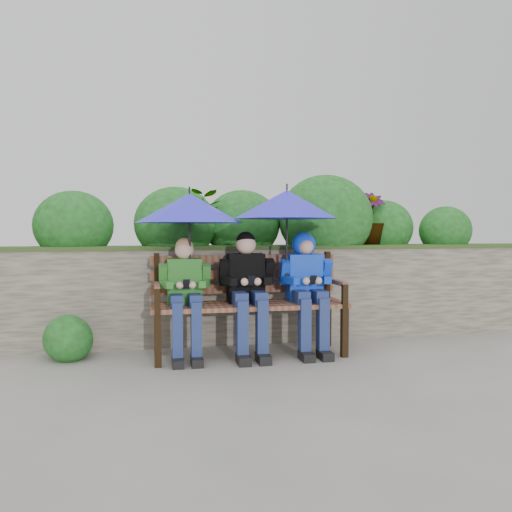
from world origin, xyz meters
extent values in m
plane|color=slate|center=(0.00, 0.00, 0.00)|extent=(60.00, 60.00, 0.00)
cube|color=#5C5851|center=(0.00, 0.75, 0.50)|extent=(8.00, 0.40, 1.00)
cube|color=#22391A|center=(0.00, 0.75, 1.01)|extent=(8.00, 0.42, 0.04)
cube|color=#22391A|center=(0.00, 1.95, 0.48)|extent=(8.00, 2.00, 0.96)
ellipsoid|color=#1D4218|center=(-1.75, 0.93, 1.24)|extent=(0.80, 0.64, 0.72)
ellipsoid|color=#1D4218|center=(-0.71, 0.91, 1.26)|extent=(0.88, 0.70, 0.79)
ellipsoid|color=#1D4218|center=(0.03, 1.03, 1.26)|extent=(0.86, 0.69, 0.77)
ellipsoid|color=#1D4218|center=(0.97, 0.87, 1.33)|extent=(1.09, 0.87, 0.98)
ellipsoid|color=#1D4218|center=(1.75, 1.03, 1.22)|extent=(0.74, 0.59, 0.66)
ellipsoid|color=#1D4218|center=(2.45, 0.84, 1.19)|extent=(0.64, 0.51, 0.57)
sphere|color=#DE98C6|center=(-1.64, 0.85, 1.15)|extent=(0.14, 0.14, 0.14)
sphere|color=#DE98C6|center=(0.08, 0.85, 1.15)|extent=(0.14, 0.14, 0.14)
sphere|color=#DE98C6|center=(2.23, 0.85, 1.15)|extent=(0.14, 0.14, 0.14)
imported|color=#1D4218|center=(-0.51, 0.85, 1.32)|extent=(0.53, 0.46, 0.59)
imported|color=#1D4218|center=(1.50, 0.85, 1.33)|extent=(0.34, 0.34, 0.60)
sphere|color=#1D4218|center=(-1.74, 0.35, 0.19)|extent=(0.44, 0.44, 0.44)
sphere|color=#1D4218|center=(-1.72, 0.30, 0.18)|extent=(0.42, 0.42, 0.42)
cube|color=black|center=(-0.92, -0.13, 0.23)|extent=(0.06, 0.06, 0.46)
cube|color=black|center=(-0.92, 0.33, 0.23)|extent=(0.06, 0.06, 0.46)
cube|color=black|center=(0.80, -0.13, 0.23)|extent=(0.06, 0.06, 0.46)
cube|color=black|center=(0.80, 0.33, 0.23)|extent=(0.06, 0.06, 0.46)
cube|color=brown|center=(-0.06, -0.10, 0.48)|extent=(1.84, 0.10, 0.04)
cube|color=brown|center=(-0.06, 0.04, 0.48)|extent=(1.84, 0.10, 0.04)
cube|color=brown|center=(-0.06, 0.17, 0.48)|extent=(1.84, 0.10, 0.04)
cube|color=brown|center=(-0.06, 0.30, 0.48)|extent=(1.84, 0.10, 0.04)
cube|color=black|center=(-0.92, 0.35, 0.72)|extent=(0.05, 0.05, 0.51)
cube|color=brown|center=(-0.92, 0.10, 0.69)|extent=(0.05, 0.48, 0.04)
cube|color=black|center=(-0.92, -0.13, 0.57)|extent=(0.05, 0.05, 0.23)
cube|color=black|center=(0.80, 0.35, 0.72)|extent=(0.05, 0.05, 0.51)
cube|color=brown|center=(0.80, 0.10, 0.69)|extent=(0.05, 0.48, 0.04)
cube|color=black|center=(0.80, -0.13, 0.57)|extent=(0.05, 0.05, 0.23)
cube|color=brown|center=(-0.06, 0.36, 0.61)|extent=(1.84, 0.04, 0.09)
cube|color=brown|center=(-0.06, 0.36, 0.76)|extent=(1.84, 0.04, 0.09)
cube|color=brown|center=(-0.06, 0.36, 0.90)|extent=(1.84, 0.04, 0.09)
cube|color=#3E8333|center=(-0.67, 0.20, 0.72)|extent=(0.31, 0.19, 0.43)
sphere|color=#E0AE8F|center=(-0.67, 0.18, 1.01)|extent=(0.18, 0.18, 0.18)
sphere|color=tan|center=(-0.67, 0.19, 1.04)|extent=(0.17, 0.17, 0.17)
cube|color=navy|center=(-0.75, 0.05, 0.56)|extent=(0.11, 0.30, 0.11)
cube|color=navy|center=(-0.75, -0.10, 0.28)|extent=(0.09, 0.10, 0.56)
cube|color=black|center=(-0.75, -0.15, 0.04)|extent=(0.10, 0.20, 0.07)
cube|color=navy|center=(-0.58, 0.05, 0.56)|extent=(0.11, 0.30, 0.11)
cube|color=navy|center=(-0.58, -0.10, 0.28)|extent=(0.09, 0.10, 0.56)
cube|color=black|center=(-0.58, -0.15, 0.04)|extent=(0.10, 0.20, 0.07)
cube|color=#3E8333|center=(-0.87, 0.15, 0.77)|extent=(0.07, 0.17, 0.24)
cube|color=#3E8333|center=(-0.84, 0.03, 0.71)|extent=(0.12, 0.20, 0.06)
sphere|color=#E0AE8F|center=(-0.72, -0.05, 0.71)|extent=(0.06, 0.06, 0.06)
cube|color=#3E8333|center=(-0.47, 0.15, 0.77)|extent=(0.07, 0.17, 0.24)
cube|color=#3E8333|center=(-0.50, 0.03, 0.71)|extent=(0.12, 0.20, 0.06)
sphere|color=#E0AE8F|center=(-0.61, -0.05, 0.71)|extent=(0.06, 0.06, 0.06)
cube|color=black|center=(-0.67, -0.06, 0.72)|extent=(0.06, 0.07, 0.09)
cube|color=black|center=(-0.08, 0.20, 0.74)|extent=(0.35, 0.20, 0.47)
sphere|color=#E0AE8F|center=(-0.08, 0.18, 1.06)|extent=(0.19, 0.19, 0.19)
sphere|color=black|center=(-0.08, 0.19, 1.09)|extent=(0.18, 0.18, 0.18)
cube|color=navy|center=(-0.17, 0.04, 0.56)|extent=(0.12, 0.32, 0.12)
cube|color=navy|center=(-0.17, -0.13, 0.28)|extent=(0.10, 0.11, 0.56)
cube|color=black|center=(-0.17, -0.19, 0.04)|extent=(0.11, 0.22, 0.08)
cube|color=navy|center=(0.01, 0.04, 0.56)|extent=(0.12, 0.32, 0.12)
cube|color=navy|center=(0.01, -0.13, 0.28)|extent=(0.10, 0.11, 0.56)
cube|color=black|center=(0.01, -0.19, 0.04)|extent=(0.11, 0.22, 0.08)
cube|color=black|center=(-0.30, 0.15, 0.80)|extent=(0.08, 0.19, 0.26)
cube|color=black|center=(-0.27, 0.02, 0.73)|extent=(0.13, 0.21, 0.07)
sphere|color=#E0AE8F|center=(-0.14, -0.07, 0.73)|extent=(0.07, 0.07, 0.07)
cube|color=black|center=(0.14, 0.15, 0.80)|extent=(0.08, 0.19, 0.26)
cube|color=black|center=(0.11, 0.02, 0.73)|extent=(0.13, 0.21, 0.07)
sphere|color=#E0AE8F|center=(-0.02, -0.07, 0.73)|extent=(0.07, 0.07, 0.07)
cube|color=black|center=(-0.08, -0.09, 0.74)|extent=(0.06, 0.07, 0.09)
cube|color=#0041D1|center=(0.50, 0.20, 0.73)|extent=(0.34, 0.20, 0.46)
sphere|color=#E0AE8F|center=(0.50, 0.18, 1.04)|extent=(0.19, 0.19, 0.19)
sphere|color=#0041D1|center=(0.50, 0.21, 1.05)|extent=(0.24, 0.24, 0.24)
sphere|color=#E0AE8F|center=(0.50, 0.13, 1.03)|extent=(0.14, 0.14, 0.14)
cube|color=navy|center=(0.41, 0.04, 0.56)|extent=(0.12, 0.32, 0.12)
cube|color=navy|center=(0.41, -0.12, 0.28)|extent=(0.10, 0.11, 0.56)
cube|color=black|center=(0.41, -0.18, 0.04)|extent=(0.11, 0.22, 0.08)
cube|color=navy|center=(0.59, 0.04, 0.56)|extent=(0.12, 0.32, 0.12)
cube|color=navy|center=(0.59, -0.12, 0.28)|extent=(0.10, 0.11, 0.56)
cube|color=black|center=(0.59, -0.18, 0.04)|extent=(0.11, 0.22, 0.08)
cube|color=#0041D1|center=(0.29, 0.15, 0.79)|extent=(0.08, 0.18, 0.25)
cube|color=#0041D1|center=(0.32, 0.02, 0.72)|extent=(0.13, 0.21, 0.07)
sphere|color=#E0AE8F|center=(0.44, -0.07, 0.72)|extent=(0.07, 0.07, 0.07)
cube|color=#0041D1|center=(0.72, 0.15, 0.79)|extent=(0.08, 0.18, 0.25)
cube|color=#0041D1|center=(0.69, 0.02, 0.72)|extent=(0.13, 0.21, 0.07)
sphere|color=#E0AE8F|center=(0.56, -0.07, 0.72)|extent=(0.07, 0.07, 0.07)
cube|color=black|center=(0.50, -0.08, 0.73)|extent=(0.06, 0.07, 0.09)
cone|color=#2421E3|center=(-0.62, 0.13, 1.40)|extent=(0.98, 0.98, 0.27)
cylinder|color=black|center=(-0.62, 0.13, 1.56)|extent=(0.02, 0.02, 0.06)
cylinder|color=black|center=(-0.62, 0.13, 1.07)|extent=(0.02, 0.02, 0.66)
sphere|color=black|center=(-0.62, 0.13, 0.74)|extent=(0.04, 0.04, 0.04)
cone|color=#2421E3|center=(0.30, 0.11, 1.44)|extent=(1.02, 1.02, 0.27)
cylinder|color=black|center=(0.30, 0.11, 1.61)|extent=(0.02, 0.02, 0.06)
cylinder|color=black|center=(0.30, 0.11, 1.10)|extent=(0.02, 0.02, 0.68)
sphere|color=black|center=(0.30, 0.11, 0.76)|extent=(0.04, 0.04, 0.04)
camera|label=1|loc=(-0.95, -4.50, 1.20)|focal=35.00mm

